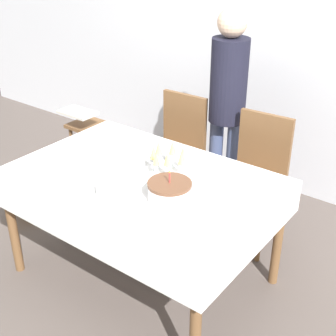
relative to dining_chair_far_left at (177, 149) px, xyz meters
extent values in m
plane|color=#564C47|center=(0.36, -0.87, -0.53)|extent=(12.00, 12.00, 0.00)
cube|color=silver|center=(0.36, 0.85, 0.82)|extent=(8.00, 0.05, 2.70)
cube|color=white|center=(0.36, -0.87, 0.23)|extent=(1.59, 1.07, 0.03)
cube|color=white|center=(0.36, -0.87, 0.14)|extent=(1.62, 1.10, 0.21)
cylinder|color=brown|center=(-0.38, -1.34, -0.16)|extent=(0.06, 0.06, 0.74)
cylinder|color=brown|center=(1.10, -1.34, -0.16)|extent=(0.06, 0.06, 0.74)
cylinder|color=brown|center=(-0.38, -0.39, -0.16)|extent=(0.06, 0.06, 0.74)
cylinder|color=brown|center=(1.10, -0.39, -0.16)|extent=(0.06, 0.06, 0.74)
cube|color=brown|center=(0.00, -0.08, -0.09)|extent=(0.43, 0.43, 0.04)
cube|color=brown|center=(0.00, 0.11, 0.18)|extent=(0.40, 0.04, 0.50)
cylinder|color=brown|center=(0.18, -0.26, -0.32)|extent=(0.04, 0.04, 0.43)
cylinder|color=brown|center=(-0.18, -0.27, -0.32)|extent=(0.04, 0.04, 0.43)
cylinder|color=brown|center=(0.18, 0.10, -0.32)|extent=(0.04, 0.04, 0.43)
cylinder|color=brown|center=(-0.18, 0.09, -0.32)|extent=(0.04, 0.04, 0.43)
cube|color=brown|center=(0.72, -0.08, -0.09)|extent=(0.44, 0.44, 0.04)
cube|color=brown|center=(0.71, 0.11, 0.18)|extent=(0.40, 0.06, 0.50)
cylinder|color=brown|center=(0.91, -0.25, -0.32)|extent=(0.04, 0.04, 0.43)
cylinder|color=brown|center=(0.55, -0.27, -0.32)|extent=(0.04, 0.04, 0.43)
cylinder|color=brown|center=(0.89, 0.10, -0.32)|extent=(0.04, 0.04, 0.43)
cylinder|color=brown|center=(0.53, 0.09, -0.32)|extent=(0.04, 0.04, 0.43)
cylinder|color=white|center=(0.66, -0.98, 0.29)|extent=(0.24, 0.24, 0.10)
cylinder|color=brown|center=(0.66, -0.98, 0.34)|extent=(0.25, 0.25, 0.02)
cylinder|color=#E53F3F|center=(0.66, -0.98, 0.38)|extent=(0.01, 0.01, 0.06)
sphere|color=#F9CC4C|center=(0.66, -0.98, 0.42)|extent=(0.01, 0.01, 0.01)
cylinder|color=silver|center=(0.45, -0.73, 0.24)|extent=(0.32, 0.32, 0.01)
cylinder|color=silver|center=(0.56, -0.73, 0.25)|extent=(0.05, 0.05, 0.00)
cylinder|color=silver|center=(0.56, -0.73, 0.29)|extent=(0.01, 0.01, 0.08)
cone|color=#E0CC72|center=(0.56, -0.73, 0.38)|extent=(0.04, 0.04, 0.08)
cylinder|color=silver|center=(0.53, -0.66, 0.25)|extent=(0.05, 0.05, 0.00)
cylinder|color=silver|center=(0.53, -0.66, 0.29)|extent=(0.01, 0.01, 0.08)
cone|color=#E0CC72|center=(0.53, -0.66, 0.38)|extent=(0.04, 0.04, 0.08)
cylinder|color=silver|center=(0.44, -0.65, 0.25)|extent=(0.05, 0.05, 0.00)
cylinder|color=silver|center=(0.44, -0.65, 0.29)|extent=(0.01, 0.01, 0.08)
cone|color=#E0CC72|center=(0.44, -0.65, 0.38)|extent=(0.04, 0.04, 0.08)
cylinder|color=silver|center=(0.37, -0.71, 0.25)|extent=(0.05, 0.05, 0.00)
cylinder|color=silver|center=(0.37, -0.71, 0.29)|extent=(0.01, 0.01, 0.08)
cone|color=#E0CC72|center=(0.37, -0.71, 0.38)|extent=(0.04, 0.04, 0.08)
cylinder|color=silver|center=(0.38, -0.77, 0.25)|extent=(0.05, 0.05, 0.00)
cylinder|color=silver|center=(0.38, -0.77, 0.29)|extent=(0.01, 0.01, 0.08)
cone|color=#E0CC72|center=(0.38, -0.77, 0.38)|extent=(0.04, 0.04, 0.08)
cylinder|color=silver|center=(0.45, -0.83, 0.25)|extent=(0.05, 0.05, 0.00)
cylinder|color=silver|center=(0.45, -0.83, 0.29)|extent=(0.01, 0.01, 0.08)
cone|color=#E0CC72|center=(0.45, -0.83, 0.38)|extent=(0.04, 0.04, 0.08)
cylinder|color=silver|center=(0.50, -0.79, 0.25)|extent=(0.05, 0.05, 0.00)
cylinder|color=silver|center=(0.50, -0.79, 0.29)|extent=(0.01, 0.01, 0.08)
cone|color=#E0CC72|center=(0.50, -0.79, 0.38)|extent=(0.04, 0.04, 0.08)
cylinder|color=white|center=(0.37, -1.10, 0.24)|extent=(0.23, 0.23, 0.01)
cylinder|color=white|center=(0.37, -1.10, 0.25)|extent=(0.23, 0.23, 0.01)
cylinder|color=white|center=(0.37, -1.10, 0.26)|extent=(0.23, 0.23, 0.01)
cylinder|color=white|center=(0.37, -1.10, 0.26)|extent=(0.23, 0.23, 0.01)
cylinder|color=white|center=(0.37, -1.10, 0.27)|extent=(0.23, 0.23, 0.01)
cylinder|color=white|center=(0.37, -1.10, 0.28)|extent=(0.23, 0.23, 0.01)
cylinder|color=white|center=(0.37, -1.10, 0.29)|extent=(0.23, 0.23, 0.01)
cylinder|color=white|center=(0.37, -1.10, 0.29)|extent=(0.23, 0.23, 0.01)
cylinder|color=white|center=(0.37, -1.10, 0.30)|extent=(0.23, 0.23, 0.01)
cube|color=silver|center=(0.77, -1.19, 0.24)|extent=(0.30, 0.06, 0.00)
cube|color=silver|center=(0.07, -1.14, 0.25)|extent=(0.18, 0.10, 0.02)
cube|color=white|center=(0.05, -0.96, 0.25)|extent=(0.15, 0.15, 0.01)
cylinder|color=#3F4C72|center=(0.25, 0.20, -0.13)|extent=(0.11, 0.11, 0.80)
cylinder|color=#3F4C72|center=(0.41, 0.20, -0.13)|extent=(0.11, 0.11, 0.80)
cylinder|color=black|center=(0.33, 0.20, 0.58)|extent=(0.28, 0.28, 0.63)
sphere|color=#D8B293|center=(0.33, 0.20, 1.00)|extent=(0.22, 0.22, 0.22)
cube|color=brown|center=(-0.91, -0.11, 0.02)|extent=(0.30, 0.30, 0.03)
cube|color=silver|center=(-0.91, -0.21, 0.17)|extent=(0.33, 0.20, 0.02)
cylinder|color=brown|center=(-1.02, -0.22, -0.26)|extent=(0.03, 0.03, 0.54)
cylinder|color=brown|center=(-0.80, -0.22, -0.26)|extent=(0.03, 0.03, 0.54)
cylinder|color=brown|center=(-1.02, 0.00, -0.26)|extent=(0.03, 0.03, 0.54)
cylinder|color=brown|center=(-0.80, 0.00, -0.26)|extent=(0.03, 0.03, 0.54)
cube|color=orange|center=(-0.85, -0.86, -0.42)|extent=(0.25, 0.15, 0.23)
camera|label=1|loc=(2.00, -2.77, 1.62)|focal=50.00mm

